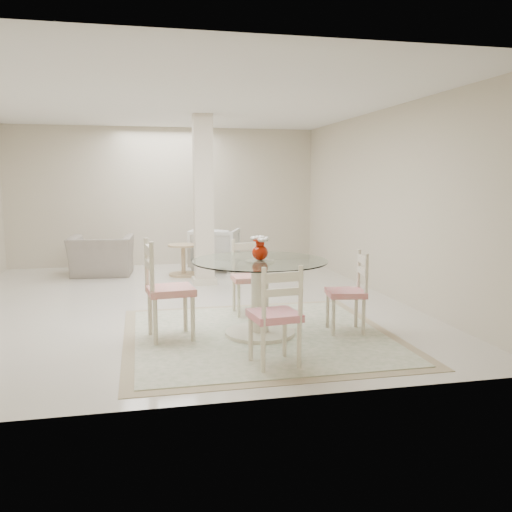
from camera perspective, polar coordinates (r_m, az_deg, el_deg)
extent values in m
plane|color=silver|center=(7.59, -8.04, -4.85)|extent=(7.00, 7.00, 0.00)
cube|color=beige|center=(10.90, -9.55, 6.17)|extent=(6.00, 0.02, 2.70)
cube|color=beige|center=(3.93, -4.64, 3.17)|extent=(6.00, 0.02, 2.70)
cube|color=beige|center=(8.18, 13.30, 5.49)|extent=(0.02, 7.00, 2.70)
cube|color=white|center=(7.47, -8.46, 15.78)|extent=(6.00, 7.00, 0.02)
cube|color=beige|center=(8.75, -5.57, 5.82)|extent=(0.30, 0.30, 2.70)
cube|color=tan|center=(5.94, 0.41, -8.38)|extent=(2.90, 2.90, 0.01)
cube|color=silver|center=(5.94, 0.41, -8.31)|extent=(2.65, 2.65, 0.01)
cylinder|color=beige|center=(5.94, 0.41, -8.15)|extent=(0.75, 0.75, 0.06)
cylinder|color=beige|center=(5.84, 0.42, -4.33)|extent=(0.19, 0.19, 0.78)
cylinder|color=beige|center=(5.77, 0.42, -0.73)|extent=(0.31, 0.31, 0.03)
cylinder|color=white|center=(5.76, 0.42, -0.51)|extent=(1.44, 1.44, 0.01)
ellipsoid|color=#A71B05|center=(5.75, 0.42, 0.36)|extent=(0.17, 0.17, 0.16)
cylinder|color=#A71B05|center=(5.74, 0.42, 1.36)|extent=(0.09, 0.09, 0.05)
cylinder|color=#A71B05|center=(5.74, 0.42, 1.69)|extent=(0.15, 0.15, 0.02)
ellipsoid|color=white|center=(5.73, 0.42, 1.92)|extent=(0.10, 0.10, 0.04)
ellipsoid|color=white|center=(5.76, 0.89, 1.81)|extent=(0.10, 0.10, 0.04)
ellipsoid|color=white|center=(5.75, -0.10, 1.85)|extent=(0.10, 0.10, 0.04)
ellipsoid|color=white|center=(5.69, 0.63, 1.68)|extent=(0.10, 0.10, 0.04)
cylinder|color=beige|center=(6.21, 7.54, -5.76)|extent=(0.04, 0.04, 0.42)
cylinder|color=beige|center=(5.90, 8.15, -6.51)|extent=(0.04, 0.04, 0.42)
cylinder|color=beige|center=(6.28, 10.49, -5.67)|extent=(0.04, 0.04, 0.42)
cylinder|color=beige|center=(5.97, 11.25, -6.40)|extent=(0.04, 0.04, 0.42)
cube|color=red|center=(6.03, 9.41, -3.86)|extent=(0.46, 0.46, 0.06)
cube|color=beige|center=(6.02, 11.16, -0.98)|extent=(0.09, 0.37, 0.49)
cylinder|color=beige|center=(6.61, -1.83, -4.79)|extent=(0.04, 0.04, 0.43)
cylinder|color=beige|center=(6.68, 1.03, -4.65)|extent=(0.04, 0.04, 0.43)
cylinder|color=beige|center=(6.93, -2.35, -4.18)|extent=(0.04, 0.04, 0.43)
cylinder|color=beige|center=(7.00, 0.38, -4.06)|extent=(0.04, 0.04, 0.43)
cube|color=red|center=(6.75, -0.69, -2.35)|extent=(0.41, 0.41, 0.07)
cube|color=beige|center=(6.89, -1.02, 0.49)|extent=(0.38, 0.04, 0.51)
cylinder|color=beige|center=(5.68, -6.66, -6.66)|extent=(0.05, 0.05, 0.49)
cylinder|color=beige|center=(6.05, -7.45, -5.77)|extent=(0.05, 0.05, 0.49)
cylinder|color=beige|center=(5.61, -10.54, -6.92)|extent=(0.05, 0.05, 0.49)
cylinder|color=beige|center=(5.98, -11.09, -6.00)|extent=(0.05, 0.05, 0.49)
cube|color=red|center=(5.76, -9.00, -3.59)|extent=(0.52, 0.52, 0.08)
cube|color=beige|center=(5.67, -11.21, -0.15)|extent=(0.10, 0.43, 0.58)
cylinder|color=#F1E8C6|center=(5.19, 3.02, -8.35)|extent=(0.04, 0.04, 0.44)
cylinder|color=#F1E8C6|center=(5.08, -0.58, -8.72)|extent=(0.04, 0.04, 0.44)
cylinder|color=#F1E8C6|center=(4.89, 4.56, -9.40)|extent=(0.04, 0.04, 0.44)
cylinder|color=#F1E8C6|center=(4.77, 0.75, -9.83)|extent=(0.04, 0.04, 0.44)
cube|color=red|center=(4.91, 1.95, -6.27)|extent=(0.46, 0.46, 0.07)
cube|color=#F1E8C6|center=(4.67, 2.81, -3.03)|extent=(0.38, 0.09, 0.51)
imported|color=gray|center=(9.97, -15.94, 0.03)|extent=(1.14, 1.02, 0.70)
imported|color=white|center=(10.19, -4.35, 0.75)|extent=(1.08, 1.10, 0.79)
cylinder|color=tan|center=(9.68, -7.63, -1.92)|extent=(0.51, 0.51, 0.04)
cylinder|color=tan|center=(9.64, -7.65, -0.42)|extent=(0.07, 0.07, 0.49)
cylinder|color=tan|center=(9.60, -7.68, 1.13)|extent=(0.53, 0.53, 0.03)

